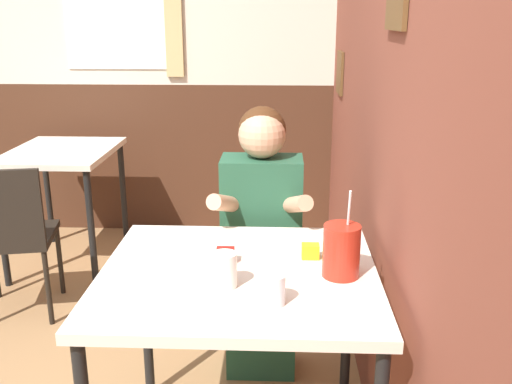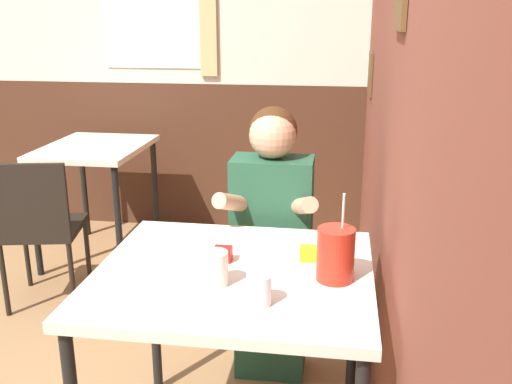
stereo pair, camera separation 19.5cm
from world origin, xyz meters
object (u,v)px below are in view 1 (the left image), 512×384
at_px(main_table, 239,292).
at_px(person_seated, 262,242).
at_px(background_table, 63,165).
at_px(chair_near_window, 10,231).
at_px(cocktail_pitcher, 341,251).

xyz_separation_m(main_table, person_seated, (0.06, 0.59, -0.06)).
distance_m(main_table, background_table, 2.13).
distance_m(chair_near_window, person_seated, 1.40).
distance_m(chair_near_window, cocktail_pitcher, 1.94).
distance_m(person_seated, cocktail_pitcher, 0.70).
distance_m(main_table, chair_near_window, 1.63).
xyz_separation_m(chair_near_window, cocktail_pitcher, (1.60, -1.03, 0.36)).
height_order(main_table, cocktail_pitcher, cocktail_pitcher).
bearing_deg(background_table, cocktail_pitcher, -48.16).
xyz_separation_m(main_table, chair_near_window, (-1.27, 1.01, -0.19)).
bearing_deg(chair_near_window, background_table, 76.44).
xyz_separation_m(background_table, cocktail_pitcher, (1.57, -1.75, 0.19)).
height_order(person_seated, cocktail_pitcher, person_seated).
relative_size(main_table, cocktail_pitcher, 3.12).
xyz_separation_m(background_table, person_seated, (1.30, -1.15, -0.04)).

